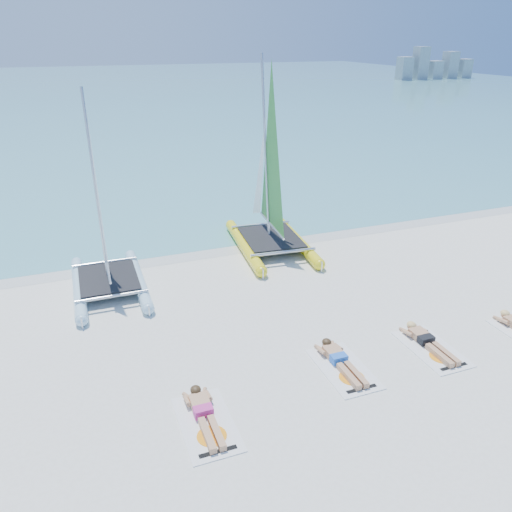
{
  "coord_description": "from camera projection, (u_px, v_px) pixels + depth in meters",
  "views": [
    {
      "loc": [
        -4.64,
        -9.81,
        6.78
      ],
      "look_at": [
        -0.5,
        1.2,
        1.54
      ],
      "focal_mm": 35.0,
      "sensor_mm": 36.0,
      "label": 1
    }
  ],
  "objects": [
    {
      "name": "catamaran_blue",
      "position": [
        102.0,
        233.0,
        13.91
      ],
      "size": [
        2.04,
        4.2,
        5.71
      ],
      "rotation": [
        0.0,
        0.0,
        -0.01
      ],
      "color": "#B8E2F2",
      "rests_on": "ground"
    },
    {
      "name": "towel_a",
      "position": [
        207.0,
        424.0,
        9.47
      ],
      "size": [
        1.0,
        1.85,
        0.02
      ],
      "primitive_type": "cube",
      "color": "white",
      "rests_on": "ground"
    },
    {
      "name": "towel_b",
      "position": [
        344.0,
        369.0,
        11.04
      ],
      "size": [
        1.0,
        1.85,
        0.02
      ],
      "primitive_type": "cube",
      "color": "white",
      "rests_on": "ground"
    },
    {
      "name": "ground",
      "position": [
        291.0,
        327.0,
        12.64
      ],
      "size": [
        140.0,
        140.0,
        0.0
      ],
      "primitive_type": "plane",
      "color": "white",
      "rests_on": "ground"
    },
    {
      "name": "distant_skyline",
      "position": [
        434.0,
        66.0,
        82.14
      ],
      "size": [
        14.0,
        2.0,
        5.0
      ],
      "color": "#9FA7AF",
      "rests_on": "ground"
    },
    {
      "name": "sunbather_c",
      "position": [
        427.0,
        341.0,
        11.85
      ],
      "size": [
        0.37,
        1.73,
        0.26
      ],
      "color": "tan",
      "rests_on": "towel_c"
    },
    {
      "name": "sunbather_a",
      "position": [
        204.0,
        413.0,
        9.59
      ],
      "size": [
        0.37,
        1.73,
        0.26
      ],
      "color": "tan",
      "rests_on": "towel_a"
    },
    {
      "name": "sunbather_b",
      "position": [
        340.0,
        360.0,
        11.16
      ],
      "size": [
        0.37,
        1.73,
        0.26
      ],
      "color": "tan",
      "rests_on": "towel_b"
    },
    {
      "name": "sea",
      "position": [
        97.0,
        90.0,
        66.5
      ],
      "size": [
        140.0,
        115.0,
        0.01
      ],
      "primitive_type": "cube",
      "color": "#6EB4B8",
      "rests_on": "ground"
    },
    {
      "name": "wet_sand_strip",
      "position": [
        226.0,
        247.0,
        17.34
      ],
      "size": [
        140.0,
        1.4,
        0.01
      ],
      "primitive_type": "cube",
      "color": "silver",
      "rests_on": "ground"
    },
    {
      "name": "towel_c",
      "position": [
        432.0,
        349.0,
        11.73
      ],
      "size": [
        1.0,
        1.85,
        0.02
      ],
      "primitive_type": "cube",
      "color": "white",
      "rests_on": "ground"
    },
    {
      "name": "catamaran_yellow",
      "position": [
        267.0,
        187.0,
        16.9
      ],
      "size": [
        2.68,
        5.16,
        6.46
      ],
      "rotation": [
        0.0,
        0.0,
        -0.09
      ],
      "color": "yellow",
      "rests_on": "ground"
    }
  ]
}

